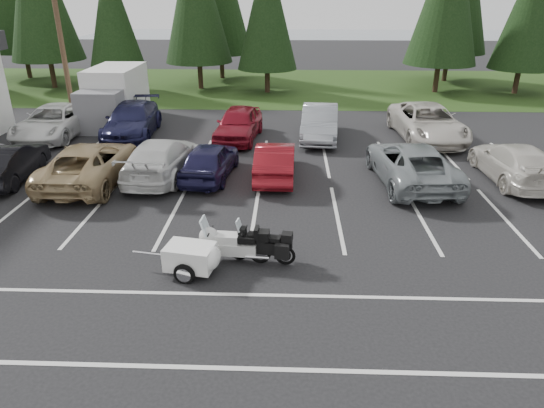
{
  "coord_description": "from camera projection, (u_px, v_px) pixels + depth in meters",
  "views": [
    {
      "loc": [
        1.58,
        -13.31,
        6.81
      ],
      "look_at": [
        1.12,
        -0.5,
        1.09
      ],
      "focal_mm": 32.0,
      "sensor_mm": 36.0,
      "label": 1
    }
  ],
  "objects": [
    {
      "name": "car_far_1",
      "position": [
        132.0,
        120.0,
        24.09
      ],
      "size": [
        2.68,
        5.69,
        1.61
      ],
      "primitive_type": "imported",
      "rotation": [
        0.0,
        0.0,
        0.08
      ],
      "color": "#161739",
      "rests_on": "ground"
    },
    {
      "name": "car_near_1",
      "position": [
        9.0,
        163.0,
        18.52
      ],
      "size": [
        1.85,
        4.42,
        1.42
      ],
      "primitive_type": "imported",
      "rotation": [
        0.0,
        0.0,
        3.22
      ],
      "color": "black",
      "rests_on": "ground"
    },
    {
      "name": "stall_markings",
      "position": [
        242.0,
        203.0,
        16.8
      ],
      "size": [
        32.0,
        16.0,
        0.01
      ],
      "primitive_type": "cube",
      "color": "silver",
      "rests_on": "ground"
    },
    {
      "name": "car_near_5",
      "position": [
        275.0,
        160.0,
        18.8
      ],
      "size": [
        1.53,
        4.24,
        1.39
      ],
      "primitive_type": "imported",
      "rotation": [
        0.0,
        0.0,
        3.13
      ],
      "color": "maroon",
      "rests_on": "ground"
    },
    {
      "name": "car_near_6",
      "position": [
        411.0,
        163.0,
        18.27
      ],
      "size": [
        2.97,
        5.71,
        1.54
      ],
      "primitive_type": "imported",
      "rotation": [
        0.0,
        0.0,
        3.22
      ],
      "color": "gray",
      "rests_on": "ground"
    },
    {
      "name": "conifer_7",
      "position": [
        532.0,
        5.0,
        31.93
      ],
      "size": [
        4.27,
        4.27,
        9.94
      ],
      "color": "#332316",
      "rests_on": "ground"
    },
    {
      "name": "cargo_trailer",
      "position": [
        191.0,
        259.0,
        12.49
      ],
      "size": [
        1.93,
        1.31,
        0.82
      ],
      "primitive_type": null,
      "rotation": [
        0.0,
        0.0,
        -0.18
      ],
      "color": "white",
      "rests_on": "ground"
    },
    {
      "name": "car_near_2",
      "position": [
        90.0,
        163.0,
        18.29
      ],
      "size": [
        2.57,
        5.52,
        1.53
      ],
      "primitive_type": "imported",
      "rotation": [
        0.0,
        0.0,
        3.15
      ],
      "color": "#A0875C",
      "rests_on": "ground"
    },
    {
      "name": "car_far_4",
      "position": [
        428.0,
        122.0,
        23.59
      ],
      "size": [
        3.08,
        6.12,
        1.66
      ],
      "primitive_type": "imported",
      "rotation": [
        0.0,
        0.0,
        0.05
      ],
      "color": "beige",
      "rests_on": "ground"
    },
    {
      "name": "car_far_0",
      "position": [
        54.0,
        122.0,
        23.95
      ],
      "size": [
        2.61,
        5.57,
        1.54
      ],
      "primitive_type": "imported",
      "rotation": [
        0.0,
        0.0,
        -0.01
      ],
      "color": "white",
      "rests_on": "ground"
    },
    {
      "name": "touring_motorcycle",
      "position": [
        232.0,
        240.0,
        12.95
      ],
      "size": [
        2.37,
        0.9,
        1.28
      ],
      "primitive_type": null,
      "rotation": [
        0.0,
        0.0,
        -0.08
      ],
      "color": "silver",
      "rests_on": "ground"
    },
    {
      "name": "car_near_4",
      "position": [
        210.0,
        160.0,
        18.78
      ],
      "size": [
        2.07,
        4.3,
        1.42
      ],
      "primitive_type": "imported",
      "rotation": [
        0.0,
        0.0,
        3.04
      ],
      "color": "#181637",
      "rests_on": "ground"
    },
    {
      "name": "lake_water",
      "position": [
        308.0,
        44.0,
        65.04
      ],
      "size": [
        70.0,
        50.0,
        0.02
      ],
      "primitive_type": "cube",
      "color": "gray",
      "rests_on": "ground"
    },
    {
      "name": "car_near_3",
      "position": [
        162.0,
        158.0,
        18.89
      ],
      "size": [
        2.41,
        5.28,
        1.5
      ],
      "primitive_type": "imported",
      "rotation": [
        0.0,
        0.0,
        3.08
      ],
      "color": "silver",
      "rests_on": "ground"
    },
    {
      "name": "car_far_2",
      "position": [
        239.0,
        124.0,
        23.54
      ],
      "size": [
        2.35,
        4.83,
        1.59
      ],
      "primitive_type": "imported",
      "rotation": [
        0.0,
        0.0,
        -0.1
      ],
      "color": "maroon",
      "rests_on": "ground"
    },
    {
      "name": "box_truck",
      "position": [
        111.0,
        97.0,
        26.05
      ],
      "size": [
        2.4,
        5.6,
        2.9
      ],
      "primitive_type": null,
      "color": "silver",
      "rests_on": "ground"
    },
    {
      "name": "utility_pole",
      "position": [
        60.0,
        34.0,
        24.34
      ],
      "size": [
        1.6,
        0.26,
        9.0
      ],
      "color": "#473321",
      "rests_on": "ground"
    },
    {
      "name": "car_near_7",
      "position": [
        514.0,
        162.0,
        18.49
      ],
      "size": [
        2.16,
        5.04,
        1.45
      ],
      "primitive_type": "imported",
      "rotation": [
        0.0,
        0.0,
        3.17
      ],
      "color": "beige",
      "rests_on": "ground"
    },
    {
      "name": "ground",
      "position": [
        236.0,
        229.0,
        14.97
      ],
      "size": [
        120.0,
        120.0,
        0.0
      ],
      "primitive_type": "plane",
      "color": "black",
      "rests_on": "ground"
    },
    {
      "name": "conifer_3",
      "position": [
        112.0,
        13.0,
        32.7
      ],
      "size": [
        3.87,
        3.87,
        9.02
      ],
      "color": "#332316",
      "rests_on": "ground"
    },
    {
      "name": "adventure_motorcycle",
      "position": [
        262.0,
        242.0,
        12.92
      ],
      "size": [
        2.12,
        1.04,
        1.23
      ],
      "primitive_type": null,
      "rotation": [
        0.0,
        0.0,
        -0.17
      ],
      "color": "black",
      "rests_on": "ground"
    },
    {
      "name": "grass_strip",
      "position": [
        269.0,
        86.0,
        36.88
      ],
      "size": [
        80.0,
        16.0,
        0.01
      ],
      "primitive_type": "cube",
      "color": "#223C13",
      "rests_on": "ground"
    },
    {
      "name": "conifer_5",
      "position": [
        267.0,
        8.0,
        32.39
      ],
      "size": [
        4.14,
        4.14,
        9.63
      ],
      "color": "#332316",
      "rests_on": "ground"
    },
    {
      "name": "car_far_3",
      "position": [
        320.0,
        123.0,
        23.67
      ],
      "size": [
        2.06,
        4.97,
        1.6
      ],
      "primitive_type": "imported",
      "rotation": [
        0.0,
        0.0,
        -0.08
      ],
      "color": "gray",
      "rests_on": "ground"
    }
  ]
}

